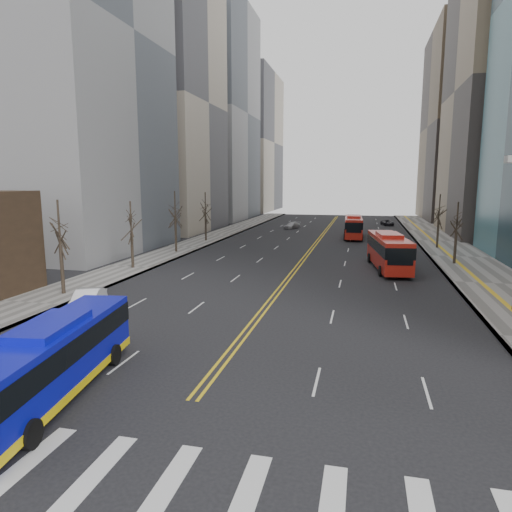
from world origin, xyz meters
TOP-DOWN VIEW (x-y plane):
  - ground at (0.00, 0.00)m, footprint 220.00×220.00m
  - sidewalk_right at (17.50, 45.00)m, footprint 7.00×130.00m
  - sidewalk_left at (-16.50, 45.00)m, footprint 5.00×130.00m
  - crosswalk at (0.00, 0.00)m, footprint 26.70×4.00m
  - centerline at (0.00, 55.00)m, footprint 0.55×100.00m
  - office_towers at (0.12, 68.51)m, footprint 83.00×134.00m
  - street_trees at (-7.18, 34.55)m, footprint 35.20×47.20m
  - blue_bus at (-5.59, 4.00)m, footprint 3.88×11.17m
  - red_bus_near at (9.02, 35.82)m, footprint 4.10×11.77m
  - red_bus_far at (4.99, 61.18)m, footprint 3.09×11.16m
  - car_white at (-11.55, 15.44)m, footprint 2.85×4.77m
  - car_dark_mid at (8.85, 49.89)m, footprint 3.45×4.84m
  - car_silver at (-6.45, 72.97)m, footprint 3.02×4.46m
  - car_dark_far at (11.17, 83.37)m, footprint 2.78×4.36m

SIDE VIEW (x-z plane):
  - ground at x=0.00m, z-range 0.00..0.00m
  - crosswalk at x=0.00m, z-range 0.00..0.01m
  - centerline at x=0.00m, z-range 0.00..0.01m
  - sidewalk_right at x=17.50m, z-range 0.00..0.15m
  - sidewalk_left at x=-16.50m, z-range 0.00..0.15m
  - car_dark_far at x=11.17m, z-range 0.00..1.12m
  - car_silver at x=-6.45m, z-range 0.00..1.20m
  - car_white at x=-11.55m, z-range 0.00..1.48m
  - car_dark_mid at x=8.85m, z-range 0.00..1.53m
  - blue_bus at x=-5.59m, z-range 0.08..3.29m
  - red_bus_far at x=4.99m, z-range 0.20..3.72m
  - red_bus_near at x=9.02m, z-range 0.20..3.85m
  - street_trees at x=-7.18m, z-range 1.07..8.67m
  - office_towers at x=0.12m, z-range -5.08..52.92m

